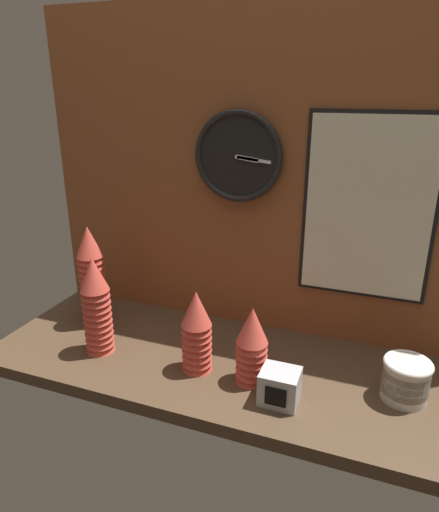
{
  "coord_description": "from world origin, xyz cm",
  "views": [
    {
      "loc": [
        35.86,
        -114.41,
        79.6
      ],
      "look_at": [
        -9.11,
        4.0,
        32.45
      ],
      "focal_mm": 32.0,
      "sensor_mm": 36.0,
      "label": 1
    }
  ],
  "objects": [
    {
      "name": "napkin_dispenser",
      "position": [
        14.82,
        -13.83,
        4.68
      ],
      "size": [
        10.24,
        9.42,
        9.36
      ],
      "color": "#B7B7BC",
      "rests_on": "ground_plane"
    },
    {
      "name": "bowl_stack_far_right",
      "position": [
        46.04,
        -0.54,
        6.25
      ],
      "size": [
        12.8,
        12.8,
        11.71
      ],
      "color": "beige",
      "rests_on": "ground_plane"
    },
    {
      "name": "ground_plane",
      "position": [
        0.0,
        0.0,
        -2.0
      ],
      "size": [
        160.0,
        56.0,
        4.0
      ],
      "primitive_type": "cube",
      "color": "#4C3826"
    },
    {
      "name": "wall_clock",
      "position": [
        -10.23,
        23.46,
        59.0
      ],
      "size": [
        29.03,
        2.7,
        29.03
      ],
      "color": "black"
    },
    {
      "name": "cup_stack_center_right",
      "position": [
        5.04,
        -7.71,
        11.69
      ],
      "size": [
        9.05,
        9.05,
        23.38
      ],
      "color": "#DB4C3D",
      "rests_on": "ground_plane"
    },
    {
      "name": "cup_stack_left",
      "position": [
        -44.92,
        -9.27,
        15.91
      ],
      "size": [
        9.05,
        9.05,
        31.82
      ],
      "color": "#DB4C3D",
      "rests_on": "ground_plane"
    },
    {
      "name": "menu_board",
      "position": [
        30.34,
        24.35,
        45.53
      ],
      "size": [
        38.53,
        1.32,
        56.41
      ],
      "color": "black"
    },
    {
      "name": "cup_stack_center",
      "position": [
        -11.84,
        -7.66,
        12.75
      ],
      "size": [
        9.05,
        9.05,
        25.49
      ],
      "color": "#DB4C3D",
      "rests_on": "ground_plane"
    },
    {
      "name": "cup_stack_far_left",
      "position": [
        -57.03,
        5.73,
        18.02
      ],
      "size": [
        9.05,
        9.05,
        36.05
      ],
      "color": "#DB4C3D",
      "rests_on": "ground_plane"
    },
    {
      "name": "wall_tiled_back",
      "position": [
        0.0,
        26.5,
        52.5
      ],
      "size": [
        160.0,
        3.0,
        105.0
      ],
      "color": "brown",
      "rests_on": "ground_plane"
    }
  ]
}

